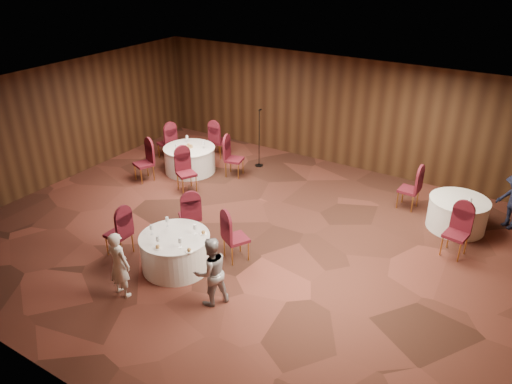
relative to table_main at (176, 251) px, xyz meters
The scene contains 14 objects.
ground 1.86m from the table_main, 73.28° to the left, with size 12.00×12.00×0.00m, color black.
room_shell 2.42m from the table_main, 73.28° to the left, with size 12.00×12.00×12.00m.
table_main is the anchor object (origin of this frame).
table_left 4.82m from the table_main, 125.43° to the left, with size 1.48×1.48×0.74m.
table_right 6.53m from the table_main, 46.14° to the left, with size 1.35×1.35×0.74m.
chairs_main 0.70m from the table_main, 119.13° to the left, with size 2.84×2.04×1.00m.
chairs_left 4.81m from the table_main, 125.11° to the left, with size 3.09×3.17×1.00m.
chairs_right 5.87m from the table_main, 47.10° to the left, with size 2.05×2.16×1.00m.
tabletop_main 0.50m from the table_main, 35.10° to the right, with size 1.15×1.04×0.22m.
tabletop_left 4.84m from the table_main, 125.40° to the left, with size 0.78×0.78×0.22m.
tabletop_right 6.56m from the table_main, 43.20° to the left, with size 0.08×0.08×0.22m.
mic_stand 5.49m from the table_main, 103.63° to the left, with size 0.24×0.24×1.75m.
woman_a 1.30m from the table_main, 103.42° to the right, with size 0.49×0.32×1.36m, color white.
woman_b 1.43m from the table_main, 21.48° to the right, with size 0.66×0.52×1.37m, color #A4A4A9.
Camera 1 is at (5.41, -8.10, 6.05)m, focal length 35.00 mm.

